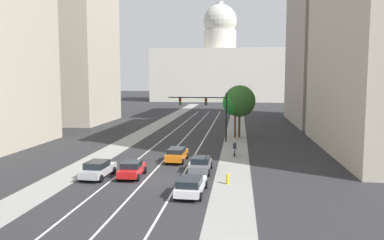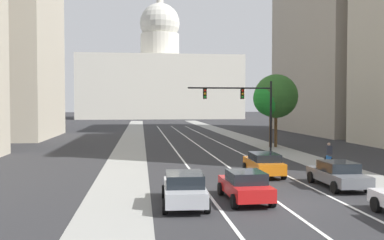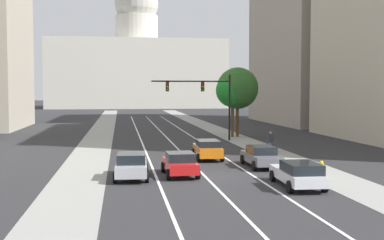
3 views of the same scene
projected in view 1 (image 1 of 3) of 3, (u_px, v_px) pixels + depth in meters
The scene contains 19 objects.
ground_plane at pixel (197, 125), 72.65m from camera, with size 400.00×400.00×0.00m, color #2B2B2D.
sidewalk_left at pixel (153, 128), 68.61m from camera, with size 3.17×130.00×0.01m, color gray.
sidewalk_right at pixel (236, 129), 66.82m from camera, with size 3.17×130.00×0.01m, color gray.
lane_stripe_left at pixel (167, 136), 58.20m from camera, with size 0.16×90.00×0.01m, color white.
lane_stripe_center at pixel (186, 137), 57.85m from camera, with size 0.16×90.00×0.01m, color white.
lane_stripe_right at pixel (205, 137), 57.49m from camera, with size 0.16×90.00×0.01m, color white.
office_tower_far_left at pixel (67, 18), 75.57m from camera, with size 15.71×18.72×41.01m.
office_tower_far_right at pixel (343, 30), 73.63m from camera, with size 18.76×27.25×35.88m.
capitol_building at pixel (220, 70), 152.28m from camera, with size 51.58×22.94×38.47m.
car_white at pixel (191, 185), 28.81m from camera, with size 2.17×4.84×1.39m.
car_gray at pixel (200, 164), 35.82m from camera, with size 1.99×4.53×1.42m.
car_orange at pixel (177, 154), 40.35m from camera, with size 2.03×4.50×1.46m.
car_silver at pixel (98, 169), 33.76m from camera, with size 2.12×4.47×1.50m.
car_red at pixel (132, 169), 33.93m from camera, with size 2.01×4.11×1.43m.
traffic_signal_mast at pixel (208, 107), 53.01m from camera, with size 8.11×0.39×6.75m.
fire_hydrant at pixel (228, 179), 31.74m from camera, with size 0.26×0.35×0.91m.
cyclist at pixel (235, 149), 43.14m from camera, with size 0.38×1.70×1.72m.
street_tree_far_right at pixel (235, 103), 56.28m from camera, with size 3.71×3.71×7.01m.
street_tree_near_right at pixel (240, 101), 56.43m from camera, with size 4.62×4.62×7.71m.
Camera 1 is at (7.87, -31.72, 8.63)m, focal length 36.11 mm.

